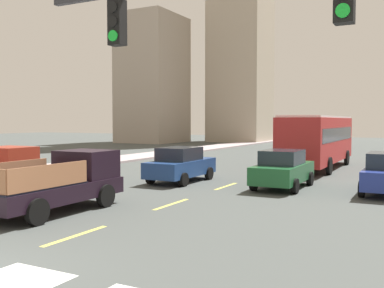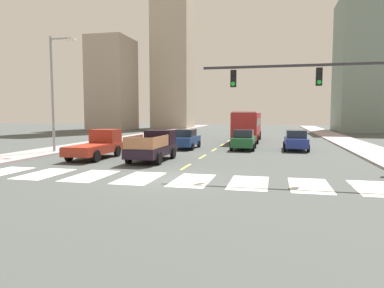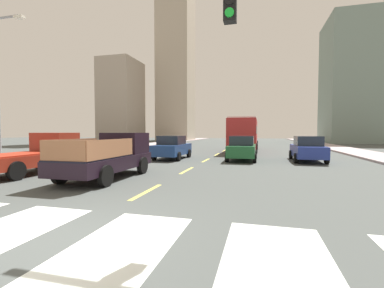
{
  "view_description": "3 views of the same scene",
  "coord_description": "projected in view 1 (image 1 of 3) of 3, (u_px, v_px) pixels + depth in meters",
  "views": [
    {
      "loc": [
        8.1,
        -4.87,
        3.03
      ],
      "look_at": [
        -2.51,
        15.38,
        1.83
      ],
      "focal_mm": 41.77,
      "sensor_mm": 36.0,
      "label": 1
    },
    {
      "loc": [
        4.99,
        -15.88,
        3.13
      ],
      "look_at": [
        -0.73,
        8.74,
        0.93
      ],
      "focal_mm": 33.03,
      "sensor_mm": 36.0,
      "label": 2
    },
    {
      "loc": [
        3.63,
        -4.02,
        2.0
      ],
      "look_at": [
        -0.85,
        13.39,
        1.17
      ],
      "focal_mm": 24.48,
      "sensor_mm": 36.0,
      "label": 3
    }
  ],
  "objects": [
    {
      "name": "lane_dash_3",
      "position": [
        261.0,
        175.0,
        25.03
      ],
      "size": [
        0.16,
        2.4,
        0.01
      ],
      "primitive_type": "cube",
      "color": "#D8CD50",
      "rests_on": "ground"
    },
    {
      "name": "pickup_stakebed",
      "position": [
        61.0,
        183.0,
        15.07
      ],
      "size": [
        2.18,
        5.2,
        1.96
      ],
      "rotation": [
        0.0,
        0.0,
        -0.02
      ],
      "color": "black",
      "rests_on": "ground"
    },
    {
      "name": "city_bus",
      "position": [
        318.0,
        138.0,
        28.07
      ],
      "size": [
        2.72,
        10.8,
        3.32
      ],
      "rotation": [
        0.0,
        0.0,
        0.01
      ],
      "color": "#AD2626",
      "rests_on": "ground"
    },
    {
      "name": "lane_dash_2",
      "position": [
        226.0,
        186.0,
        20.6
      ],
      "size": [
        0.16,
        2.4,
        0.01
      ],
      "primitive_type": "cube",
      "color": "#D8CD50",
      "rests_on": "ground"
    },
    {
      "name": "sidewalk_left",
      "position": [
        76.0,
        165.0,
        30.02
      ],
      "size": [
        3.45,
        110.0,
        0.15
      ],
      "primitive_type": "cube",
      "color": "#A49597",
      "rests_on": "ground"
    },
    {
      "name": "block_mid_right",
      "position": [
        153.0,
        79.0,
        62.15
      ],
      "size": [
        7.31,
        8.81,
        17.53
      ],
      "primitive_type": "cube",
      "color": "#A99B8C",
      "rests_on": "ground"
    },
    {
      "name": "sedan_far",
      "position": [
        283.0,
        169.0,
        20.04
      ],
      "size": [
        2.02,
        4.4,
        1.72
      ],
      "rotation": [
        0.0,
        0.0,
        -0.01
      ],
      "color": "#1D5A2F",
      "rests_on": "ground"
    },
    {
      "name": "lane_dash_4",
      "position": [
        286.0,
        167.0,
        29.45
      ],
      "size": [
        0.16,
        2.4,
        0.01
      ],
      "primitive_type": "cube",
      "color": "#D8CD50",
      "rests_on": "ground"
    },
    {
      "name": "lane_dash_7",
      "position": [
        329.0,
        152.0,
        42.72
      ],
      "size": [
        0.16,
        2.4,
        0.01
      ],
      "primitive_type": "cube",
      "color": "#D8CD50",
      "rests_on": "ground"
    },
    {
      "name": "lane_dash_5",
      "position": [
        304.0,
        161.0,
        33.87
      ],
      "size": [
        0.16,
        2.4,
        0.01
      ],
      "primitive_type": "cube",
      "color": "#D8CD50",
      "rests_on": "ground"
    },
    {
      "name": "lane_dash_6",
      "position": [
        318.0,
        156.0,
        38.3
      ],
      "size": [
        0.16,
        2.4,
        0.01
      ],
      "primitive_type": "cube",
      "color": "#D8CD50",
      "rests_on": "ground"
    },
    {
      "name": "sedan_near_right",
      "position": [
        181.0,
        165.0,
        22.09
      ],
      "size": [
        2.02,
        4.4,
        1.72
      ],
      "rotation": [
        0.0,
        0.0,
        0.04
      ],
      "color": "navy",
      "rests_on": "ground"
    },
    {
      "name": "lane_dash_0",
      "position": [
        76.0,
        236.0,
        11.76
      ],
      "size": [
        0.16,
        2.4,
        0.01
      ],
      "primitive_type": "cube",
      "color": "#D8CD50",
      "rests_on": "ground"
    },
    {
      "name": "lane_dash_1",
      "position": [
        172.0,
        204.0,
        16.18
      ],
      "size": [
        0.16,
        2.4,
        0.01
      ],
      "primitive_type": "cube",
      "color": "#D8CD50",
      "rests_on": "ground"
    }
  ]
}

